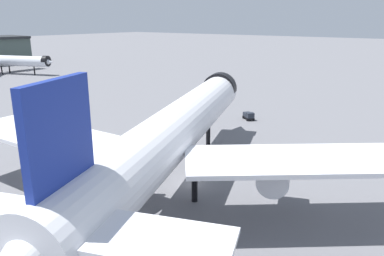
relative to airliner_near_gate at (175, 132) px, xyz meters
name	(u,v)px	position (x,y,z in m)	size (l,w,h in m)	color
ground	(192,184)	(2.80, -0.68, -8.31)	(900.00, 900.00, 0.00)	slate
airliner_near_gate	(175,132)	(0.00, 0.00, 0.00)	(64.35, 57.35, 18.85)	white
airliner_far_taxiway	(8,61)	(46.55, 127.33, -2.83)	(37.75, 42.34, 12.42)	silver
baggage_tug_wing	(249,116)	(39.17, 9.56, -7.33)	(3.31, 3.49, 1.85)	black
traffic_cone_near_nose	(44,135)	(3.27, 35.72, -7.92)	(0.62, 0.62, 0.77)	#F2600C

